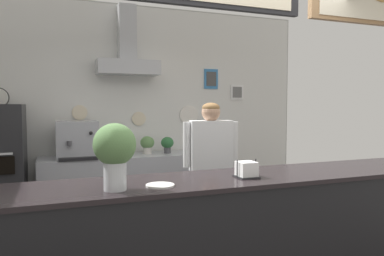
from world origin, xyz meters
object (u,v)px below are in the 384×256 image
object	(u,v)px
shop_worker	(211,172)
potted_basil	(122,145)
espresso_machine	(77,140)
condiment_plate	(160,185)
potted_sage	(99,147)
potted_oregano	(167,144)
potted_thyme	(147,144)
basil_vase	(115,151)
napkin_holder	(246,170)

from	to	relation	value
shop_worker	potted_basil	distance (m)	1.56
espresso_machine	condiment_plate	xyz separation A→B (m)	(0.33, -2.80, -0.05)
espresso_machine	potted_sage	size ratio (longest dim) A/B	2.39
condiment_plate	potted_oregano	bearing A→B (deg)	72.26
potted_thyme	espresso_machine	bearing A→B (deg)	-176.51
shop_worker	potted_thyme	world-z (taller)	shop_worker
shop_worker	condiment_plate	size ratio (longest dim) A/B	9.09
basil_vase	condiment_plate	bearing A→B (deg)	0.69
potted_basil	basil_vase	bearing A→B (deg)	-100.74
potted_oregano	potted_thyme	distance (m)	0.29
shop_worker	condiment_plate	world-z (taller)	shop_worker
espresso_machine	napkin_holder	world-z (taller)	espresso_machine
espresso_machine	basil_vase	world-z (taller)	basil_vase
shop_worker	basil_vase	world-z (taller)	shop_worker
espresso_machine	potted_thyme	size ratio (longest dim) A/B	2.09
potted_thyme	napkin_holder	bearing A→B (deg)	-89.53
potted_sage	condiment_plate	size ratio (longest dim) A/B	1.22
potted_basil	espresso_machine	bearing A→B (deg)	178.87
shop_worker	potted_oregano	xyz separation A→B (m)	(-0.06, 1.41, 0.17)
shop_worker	napkin_holder	size ratio (longest dim) A/B	10.53
shop_worker	napkin_holder	bearing A→B (deg)	88.04
espresso_machine	potted_oregano	xyz separation A→B (m)	(1.23, 0.02, -0.10)
basil_vase	napkin_holder	bearing A→B (deg)	4.35
espresso_machine	potted_oregano	world-z (taller)	espresso_machine
espresso_machine	potted_sage	xyz separation A→B (m)	(0.29, 0.06, -0.11)
condiment_plate	napkin_holder	distance (m)	0.65
potted_oregano	potted_sage	bearing A→B (deg)	177.61
espresso_machine	napkin_holder	xyz separation A→B (m)	(0.97, -2.73, -0.00)
condiment_plate	basil_vase	bearing A→B (deg)	-179.31
potted_thyme	condiment_plate	world-z (taller)	potted_thyme
shop_worker	potted_oregano	distance (m)	1.42
condiment_plate	espresso_machine	bearing A→B (deg)	96.70
shop_worker	potted_thyme	bearing A→B (deg)	-65.41
napkin_holder	espresso_machine	bearing A→B (deg)	109.56
espresso_machine	potted_thyme	distance (m)	0.95
shop_worker	basil_vase	size ratio (longest dim) A/B	4.08
potted_oregano	potted_sage	size ratio (longest dim) A/B	1.07
potted_thyme	napkin_holder	xyz separation A→B (m)	(0.02, -2.79, 0.09)
potted_thyme	potted_sage	size ratio (longest dim) A/B	1.14
potted_sage	condiment_plate	bearing A→B (deg)	-89.19
potted_oregano	shop_worker	bearing A→B (deg)	-87.71
espresso_machine	napkin_holder	distance (m)	2.90
napkin_holder	basil_vase	bearing A→B (deg)	-175.65
potted_basil	napkin_holder	xyz separation A→B (m)	(0.39, -2.72, 0.09)
potted_sage	potted_basil	bearing A→B (deg)	-14.27
potted_oregano	basil_vase	size ratio (longest dim) A/B	0.59
shop_worker	potted_sage	bearing A→B (deg)	-44.12
condiment_plate	potted_thyme	bearing A→B (deg)	77.78
espresso_machine	potted_basil	distance (m)	0.59
basil_vase	napkin_holder	size ratio (longest dim) A/B	2.58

